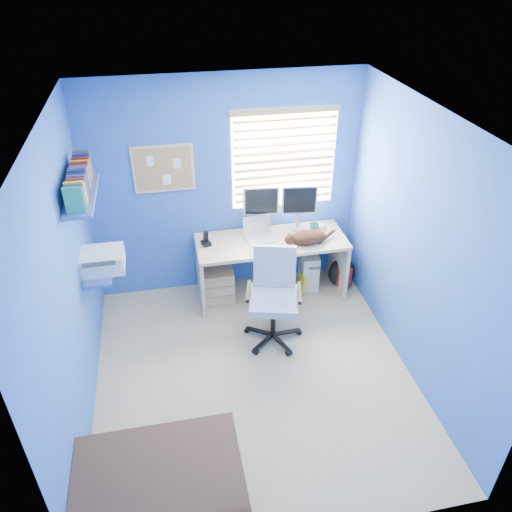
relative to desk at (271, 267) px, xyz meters
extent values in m
cube|color=tan|center=(-0.45, -1.26, -0.37)|extent=(3.00, 3.20, 0.00)
cube|color=white|center=(-0.45, -1.26, 2.13)|extent=(3.00, 3.20, 0.00)
cube|color=blue|center=(-0.45, 0.34, 0.88)|extent=(3.00, 0.01, 2.50)
cube|color=blue|center=(-0.45, -2.86, 0.88)|extent=(3.00, 0.01, 2.50)
cube|color=blue|center=(-1.95, -1.26, 0.88)|extent=(0.01, 3.20, 2.50)
cube|color=blue|center=(1.05, -1.26, 0.88)|extent=(0.01, 3.20, 2.50)
cube|color=tan|center=(0.00, 0.00, 0.00)|extent=(1.68, 0.65, 0.74)
cube|color=silver|center=(-0.11, 0.04, 0.48)|extent=(0.37, 0.31, 0.22)
cube|color=silver|center=(-0.07, 0.26, 0.64)|extent=(0.41, 0.16, 0.54)
cube|color=silver|center=(0.36, 0.21, 0.64)|extent=(0.41, 0.17, 0.54)
cube|color=black|center=(-0.73, 0.04, 0.45)|extent=(0.12, 0.13, 0.17)
imported|color=#1B8B6B|center=(0.52, 0.09, 0.42)|extent=(0.10, 0.09, 0.10)
cylinder|color=silver|center=(0.60, 0.13, 0.41)|extent=(0.13, 0.13, 0.07)
ellipsoid|color=black|center=(0.38, -0.14, 0.44)|extent=(0.44, 0.27, 0.15)
cube|color=beige|center=(0.50, 0.13, -0.14)|extent=(0.25, 0.46, 0.45)
cube|color=tan|center=(-0.62, 0.01, -0.17)|extent=(0.35, 0.28, 0.41)
cube|color=yellow|center=(0.36, -0.07, -0.25)|extent=(0.03, 0.17, 0.24)
ellipsoid|color=black|center=(0.87, -0.02, -0.18)|extent=(0.34, 0.26, 0.38)
cube|color=#492E21|center=(-1.36, -2.52, -0.10)|extent=(1.11, 0.79, 0.54)
cylinder|color=black|center=(-0.15, -0.78, -0.34)|extent=(0.71, 0.71, 0.06)
cylinder|color=black|center=(-0.15, -0.78, -0.11)|extent=(0.06, 0.06, 0.41)
cube|color=#93A6C2|center=(-0.15, -0.78, 0.14)|extent=(0.58, 0.58, 0.08)
cube|color=#93A6C2|center=(-0.10, -0.57, 0.40)|extent=(0.43, 0.17, 0.45)
cube|color=white|center=(0.20, 0.33, 1.18)|extent=(1.15, 0.01, 1.10)
cube|color=tan|center=(0.20, 0.30, 1.18)|extent=(1.10, 0.03, 1.00)
cube|color=tan|center=(-1.10, 0.33, 1.18)|extent=(0.64, 0.02, 0.52)
cube|color=tan|center=(-1.10, 0.32, 1.18)|extent=(0.58, 0.01, 0.46)
cube|color=#3D54A6|center=(-1.81, -0.51, 0.55)|extent=(0.26, 0.55, 0.03)
cube|color=silver|center=(-1.77, -0.51, 0.65)|extent=(0.42, 0.34, 0.18)
cube|color=#3D54A6|center=(-1.82, -0.51, 1.35)|extent=(0.24, 0.90, 0.03)
cube|color=navy|center=(-1.83, -0.51, 1.48)|extent=(0.15, 0.80, 0.22)
camera|label=1|loc=(-1.11, -4.64, 3.25)|focal=35.00mm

